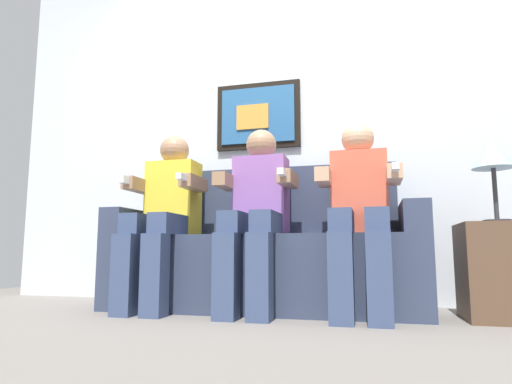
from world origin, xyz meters
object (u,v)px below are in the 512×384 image
person_in_middle (256,208)px  person_on_right (359,205)px  couch (263,258)px  table_lamp (493,158)px  person_on_left (165,210)px  side_table_right (503,271)px

person_in_middle → person_on_right: size_ratio=1.00×
person_in_middle → person_on_right: 0.59m
couch → table_lamp: table_lamp is taller
couch → person_on_right: bearing=-15.8°
couch → table_lamp: (1.30, -0.06, 0.55)m
couch → person_on_left: (-0.59, -0.17, 0.29)m
side_table_right → person_on_left: bearing=-178.1°
person_in_middle → side_table_right: (1.30, 0.06, -0.36)m
person_on_left → person_in_middle: size_ratio=1.00×
couch → person_on_right: size_ratio=1.71×
table_lamp → person_in_middle: bearing=-175.5°
person_in_middle → person_on_right: (0.59, 0.00, 0.00)m
person_on_left → person_on_right: same height
person_on_left → side_table_right: size_ratio=2.22×
person_on_left → person_on_right: size_ratio=1.00×
person_on_left → person_on_right: 1.18m
couch → person_on_left: 0.68m
person_on_right → person_on_left: bearing=-180.0°
couch → side_table_right: (1.30, -0.11, -0.06)m
couch → person_in_middle: person_in_middle is taller
side_table_right → table_lamp: (0.00, 0.04, 0.61)m
couch → person_in_middle: size_ratio=1.71×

